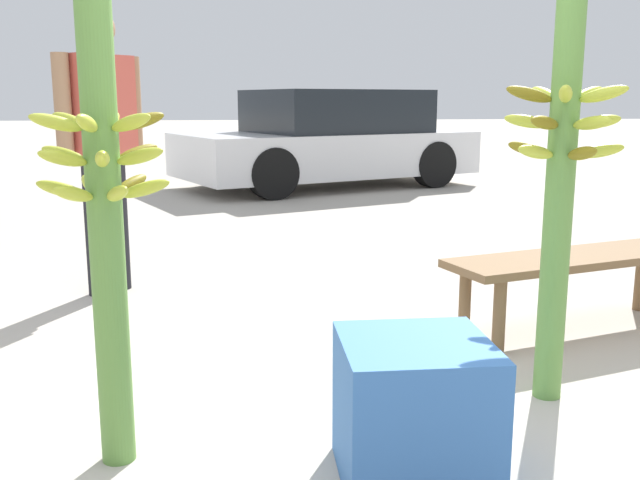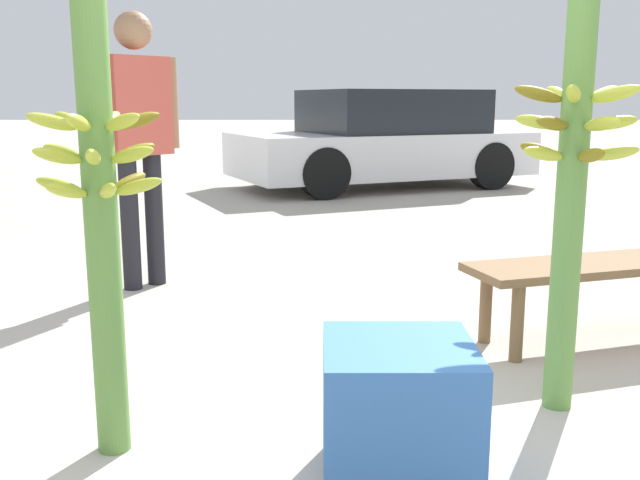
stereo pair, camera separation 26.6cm
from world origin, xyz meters
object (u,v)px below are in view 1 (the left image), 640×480
(banana_stalk_left, at_px, (104,200))
(produce_crate, at_px, (414,411))
(banana_stalk_center, at_px, (560,186))
(vendor_person, at_px, (101,126))
(market_bench, at_px, (579,265))
(parked_car, at_px, (329,140))

(banana_stalk_left, height_order, produce_crate, banana_stalk_left)
(produce_crate, bearing_deg, banana_stalk_center, 39.94)
(vendor_person, relative_size, market_bench, 1.14)
(vendor_person, distance_m, parked_car, 5.70)
(market_bench, bearing_deg, produce_crate, -148.26)
(produce_crate, bearing_deg, banana_stalk_left, 166.49)
(market_bench, xyz_separation_m, produce_crate, (-1.18, -1.37, -0.12))
(banana_stalk_left, xyz_separation_m, produce_crate, (0.94, -0.23, -0.64))
(market_bench, bearing_deg, banana_stalk_left, -169.22)
(parked_car, relative_size, produce_crate, 9.48)
(banana_stalk_center, bearing_deg, banana_stalk_left, -167.93)
(market_bench, relative_size, parked_car, 0.35)
(banana_stalk_left, relative_size, produce_crate, 3.68)
(parked_car, bearing_deg, vendor_person, 135.80)
(vendor_person, xyz_separation_m, produce_crate, (1.36, -2.39, -0.79))
(banana_stalk_left, relative_size, market_bench, 1.12)
(market_bench, relative_size, produce_crate, 3.28)
(market_bench, bearing_deg, vendor_person, 140.51)
(banana_stalk_left, relative_size, banana_stalk_center, 1.08)
(market_bench, height_order, produce_crate, produce_crate)
(vendor_person, xyz_separation_m, parked_car, (1.99, 5.33, -0.39))
(parked_car, bearing_deg, market_bench, 161.21)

